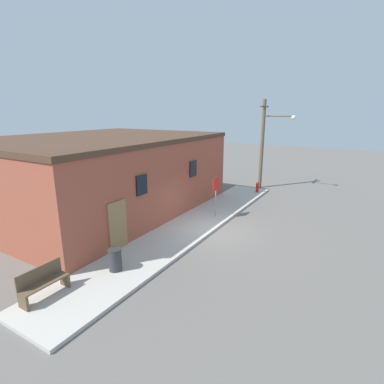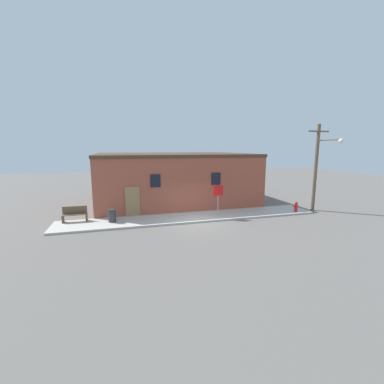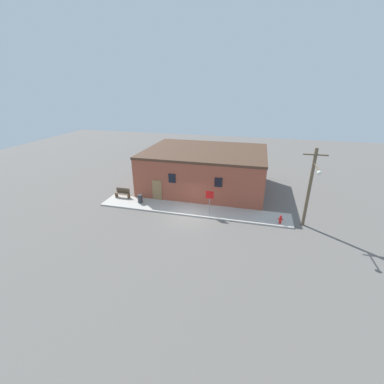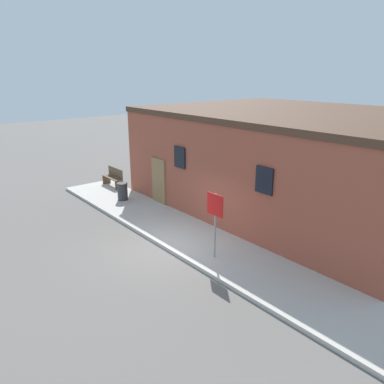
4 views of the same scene
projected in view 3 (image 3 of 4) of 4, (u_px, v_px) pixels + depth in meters
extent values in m
plane|color=#66605B|center=(189.00, 216.00, 23.07)|extent=(80.00, 80.00, 0.00)
cube|color=#BCB7AD|center=(192.00, 209.00, 24.19)|extent=(17.94, 2.55, 0.13)
cube|color=#9E4C38|center=(205.00, 170.00, 28.95)|extent=(12.98, 9.77, 4.11)
cube|color=#4C3323|center=(206.00, 151.00, 28.11)|extent=(13.08, 9.87, 0.24)
cube|color=black|center=(172.00, 178.00, 24.89)|extent=(0.70, 0.08, 0.90)
cube|color=black|center=(218.00, 182.00, 23.84)|extent=(0.70, 0.08, 0.90)
cube|color=#937047|center=(157.00, 190.00, 25.81)|extent=(1.00, 0.08, 2.20)
cylinder|color=red|center=(280.00, 220.00, 21.54)|extent=(0.21, 0.21, 0.60)
sphere|color=red|center=(281.00, 216.00, 21.41)|extent=(0.19, 0.19, 0.19)
cylinder|color=red|center=(278.00, 219.00, 21.55)|extent=(0.12, 0.09, 0.09)
cylinder|color=red|center=(282.00, 219.00, 21.47)|extent=(0.12, 0.09, 0.09)
cylinder|color=gray|center=(209.00, 202.00, 22.94)|extent=(0.06, 0.06, 2.18)
cube|color=red|center=(210.00, 195.00, 22.64)|extent=(0.71, 0.02, 0.71)
cube|color=brown|center=(116.00, 195.00, 26.70)|extent=(0.08, 0.44, 0.46)
cube|color=brown|center=(129.00, 196.00, 26.37)|extent=(0.08, 0.44, 0.46)
cube|color=brown|center=(122.00, 193.00, 26.44)|extent=(1.49, 0.44, 0.04)
cube|color=brown|center=(123.00, 190.00, 26.52)|extent=(1.49, 0.04, 0.49)
cylinder|color=#333338|center=(140.00, 199.00, 25.33)|extent=(0.47, 0.47, 0.77)
cylinder|color=#2D2D2D|center=(140.00, 195.00, 25.17)|extent=(0.50, 0.50, 0.06)
cylinder|color=brown|center=(309.00, 189.00, 20.40)|extent=(0.26, 0.26, 6.58)
cylinder|color=brown|center=(317.00, 167.00, 18.64)|extent=(0.09, 2.12, 0.09)
sphere|color=silver|center=(319.00, 173.00, 17.73)|extent=(0.32, 0.32, 0.32)
cube|color=brown|center=(316.00, 155.00, 19.33)|extent=(1.80, 0.10, 0.10)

